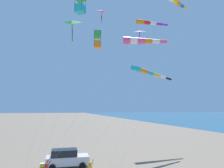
{
  "coord_description": "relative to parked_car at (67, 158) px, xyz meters",
  "views": [
    {
      "loc": [
        -4.95,
        18.5,
        6.02
      ],
      "look_at": [
        -10.59,
        -2.36,
        8.76
      ],
      "focal_mm": 31.63,
      "sensor_mm": 36.0,
      "label": 1
    }
  ],
  "objects": [
    {
      "name": "kite_delta_long_streamer_right",
      "position": [
        -4.61,
        -4.6,
        19.0
      ],
      "size": [
        8.14,
        2.32,
        20.3
      ],
      "color": "#EF4C93",
      "rests_on": "ground_plane"
    },
    {
      "name": "kite_box_orange_high_right",
      "position": [
        -0.63,
        4.6,
        14.75
      ],
      "size": [
        5.05,
        3.08,
        16.68
      ],
      "color": "green",
      "rests_on": "ground_plane"
    },
    {
      "name": "kite_delta_blue_topmost",
      "position": [
        -9.92,
        -3.42,
        16.06
      ],
      "size": [
        13.72,
        5.64,
        17.38
      ],
      "color": "purple",
      "rests_on": "ground_plane"
    },
    {
      "name": "cooler_box",
      "position": [
        2.34,
        -0.72,
        -0.74
      ],
      "size": [
        0.62,
        0.42,
        0.42
      ],
      "color": "yellow",
      "rests_on": "ground_plane"
    },
    {
      "name": "parked_car",
      "position": [
        0.0,
        0.0,
        0.0
      ],
      "size": [
        4.34,
        2.15,
        1.85
      ],
      "color": "silver",
      "rests_on": "ground_plane"
    },
    {
      "name": "kite_box_striped_overhead",
      "position": [
        -3.49,
        -1.91,
        13.82
      ],
      "size": [
        7.82,
        4.79,
        15.86
      ],
      "color": "green",
      "rests_on": "ground_plane"
    },
    {
      "name": "kite_windsock_teal_far_right",
      "position": [
        -12.39,
        2.03,
        18.06
      ],
      "size": [
        11.63,
        4.04,
        19.6
      ],
      "color": "white",
      "rests_on": "ground_plane"
    },
    {
      "name": "kite_windsock_white_trailing",
      "position": [
        -6.41,
        4.48,
        11.7
      ],
      "size": [
        11.4,
        3.78,
        13.11
      ],
      "color": "#EF4C93",
      "rests_on": "ground_plane"
    },
    {
      "name": "kite_windsock_magenta_far_left",
      "position": [
        -10.35,
        -1.98,
        9.94
      ],
      "size": [
        17.33,
        5.37,
        11.54
      ],
      "color": "#1EB7C6",
      "rests_on": "ground_plane"
    },
    {
      "name": "kite_delta_small_distant",
      "position": [
        -0.27,
        -1.86,
        15.67
      ],
      "size": [
        4.93,
        8.87,
        17.2
      ],
      "color": "green",
      "rests_on": "ground_plane"
    },
    {
      "name": "kite_windsock_green_low_center",
      "position": [
        -14.13,
        -9.14,
        20.49
      ],
      "size": [
        18.64,
        7.26,
        21.9
      ],
      "color": "orange",
      "rests_on": "ground_plane"
    }
  ]
}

